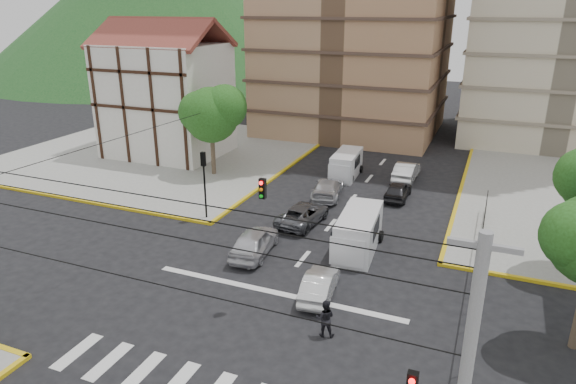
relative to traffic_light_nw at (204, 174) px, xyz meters
The scene contains 18 objects.
ground 11.46m from the traffic_light_nw, 45.00° to the right, with size 160.00×160.00×0.00m, color black.
sidewalk_nw 17.52m from the traffic_light_nw, 135.00° to the left, with size 26.00×26.00×0.15m, color gray.
stop_line 10.68m from the traffic_light_nw, 40.24° to the right, with size 13.00×0.40×0.01m, color silver.
tudor_building 16.70m from the traffic_light_nw, 132.55° to the left, with size 10.80×8.05×12.23m.
distant_hill 78.84m from the traffic_light_nw, 127.19° to the left, with size 70.00×70.00×28.00m, color #18491C.
park_fence 17.40m from the traffic_light_nw, 11.11° to the right, with size 0.10×22.50×1.66m, color black, non-canonical shape.
tree_tudor 9.42m from the traffic_light_nw, 116.53° to the left, with size 5.39×4.40×7.43m.
traffic_light_nw is the anchor object (origin of this frame).
traffic_light_hanging 12.86m from the traffic_light_nw, 51.58° to the right, with size 18.00×9.12×0.92m.
van_right_lane 10.54m from the traffic_light_nw, ahead, with size 2.34×5.15×2.26m.
van_left_lane 13.35m from the traffic_light_nw, 63.30° to the left, with size 2.01×4.61×2.04m.
car_silver_front_left 6.47m from the traffic_light_nw, 32.72° to the right, with size 1.79×4.44×1.51m, color silver.
car_white_front_right 11.86m from the traffic_light_nw, 31.47° to the right, with size 1.33×3.83×1.26m, color silver.
car_grey_mid_left 6.78m from the traffic_light_nw, 16.33° to the left, with size 2.13×4.63×1.29m, color #57595F.
car_silver_rear_left 9.51m from the traffic_light_nw, 49.14° to the left, with size 1.92×4.72×1.37m, color silver.
car_darkgrey_mid_right 13.97m from the traffic_light_nw, 38.16° to the left, with size 1.52×3.78×1.29m, color #232325.
car_white_rear_right 17.00m from the traffic_light_nw, 51.03° to the left, with size 1.54×4.40×1.45m, color white.
pedestrian_crosswalk 14.45m from the traffic_light_nw, 38.73° to the right, with size 0.82×0.64×1.69m, color black.
Camera 1 is at (8.89, -18.71, 13.24)m, focal length 32.00 mm.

